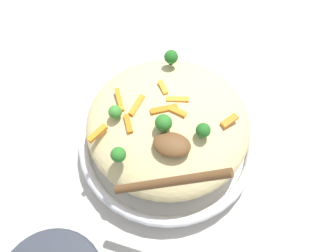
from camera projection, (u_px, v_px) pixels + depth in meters
ground_plane at (168, 146)px, 0.66m from camera, size 2.40×2.40×0.00m
serving_bowl at (168, 140)px, 0.64m from camera, size 0.31×0.31×0.04m
pasta_mound at (168, 124)px, 0.59m from camera, size 0.27×0.26×0.09m
carrot_piece_0 at (128, 124)px, 0.54m from camera, size 0.02×0.03×0.01m
carrot_piece_1 at (177, 113)px, 0.54m from camera, size 0.03×0.02×0.01m
carrot_piece_2 at (137, 104)px, 0.56m from camera, size 0.02×0.04×0.01m
carrot_piece_3 at (178, 100)px, 0.56m from camera, size 0.04×0.01×0.01m
carrot_piece_4 at (164, 109)px, 0.55m from camera, size 0.04×0.03×0.01m
carrot_piece_5 at (119, 100)px, 0.56m from camera, size 0.03×0.04×0.01m
carrot_piece_6 at (97, 133)px, 0.53m from camera, size 0.02×0.03×0.01m
carrot_piece_7 at (163, 88)px, 0.57m from camera, size 0.02×0.03×0.01m
carrot_piece_8 at (229, 120)px, 0.55m from camera, size 0.03×0.03×0.01m
broccoli_floret_0 at (171, 57)px, 0.59m from camera, size 0.02×0.02×0.03m
broccoli_floret_1 at (118, 155)px, 0.50m from camera, size 0.02×0.02×0.03m
broccoli_floret_2 at (165, 123)px, 0.52m from camera, size 0.03×0.03×0.03m
broccoli_floret_3 at (115, 112)px, 0.54m from camera, size 0.02×0.02×0.02m
broccoli_floret_4 at (203, 130)px, 0.52m from camera, size 0.02×0.02×0.03m
serving_spoon at (171, 157)px, 0.49m from camera, size 0.15×0.11×0.10m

